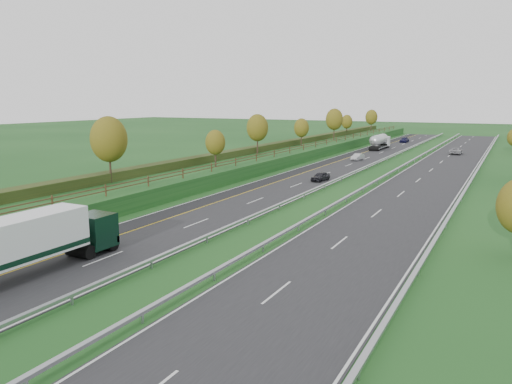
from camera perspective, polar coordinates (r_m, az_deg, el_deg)
ground at (r=73.34m, az=11.93°, el=1.27°), size 400.00×400.00×0.00m
near_carriageway at (r=80.46m, az=7.41°, el=2.23°), size 10.50×200.00×0.04m
far_carriageway at (r=76.46m, az=19.10°, el=1.30°), size 10.50×200.00×0.04m
hard_shoulder at (r=81.81m, az=4.95°, el=2.41°), size 3.00×200.00×0.04m
lane_markings at (r=78.41m, az=11.78°, el=1.90°), size 26.75×200.00×0.01m
embankment_left at (r=85.62m, az=-0.77°, el=3.47°), size 12.00×200.00×2.00m
hedge_left at (r=86.41m, az=-1.95°, el=4.57°), size 2.20×180.00×1.10m
fence_left at (r=83.03m, az=1.83°, el=4.45°), size 0.12×189.06×1.20m
median_barrier_near at (r=78.63m, az=11.33°, el=2.36°), size 0.32×200.00×0.71m
median_barrier_far at (r=77.38m, az=14.95°, el=2.08°), size 0.32×200.00×0.71m
outer_barrier_far at (r=75.77m, az=23.46°, el=1.39°), size 0.32×200.00×0.71m
trees_left at (r=82.01m, az=-1.68°, el=6.93°), size 6.64×164.30×7.66m
box_lorry at (r=35.20m, az=-26.29°, el=-5.67°), size 2.58×16.28×4.06m
road_tanker at (r=121.22m, az=13.96°, el=5.64°), size 2.40×11.22×3.46m
car_dark_near at (r=71.89m, az=7.37°, el=1.78°), size 1.97×3.92×1.28m
car_silver_mid at (r=97.75m, az=11.53°, el=3.95°), size 1.88×4.03×1.28m
car_small_far at (r=142.14m, az=16.60°, el=5.71°), size 2.01×4.56×1.30m
car_oncoming at (r=114.84m, az=21.89°, el=4.38°), size 2.34×5.06×1.40m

